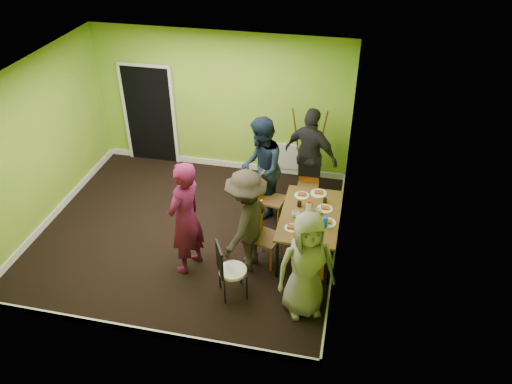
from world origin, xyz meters
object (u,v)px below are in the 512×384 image
chair_back_end (309,172)px  person_back_end (311,156)px  blue_bottle (325,222)px  person_left_near (246,222)px  chair_left_far (268,194)px  orange_bottle (311,203)px  person_left_far (261,169)px  dining_table (310,217)px  chair_front_end (308,269)px  person_standing (185,219)px  chair_left_near (262,231)px  thermos (309,208)px  person_front_end (306,265)px  easel (308,148)px  chair_bentwood (228,268)px

chair_back_end → person_back_end: (-0.01, 0.17, 0.23)m
blue_bottle → person_left_near: 1.17m
chair_left_far → person_back_end: size_ratio=0.53×
chair_back_end → orange_bottle: 1.14m
chair_back_end → person_left_far: person_left_far is taller
dining_table → chair_front_end: size_ratio=1.54×
person_standing → person_left_far: person_standing is taller
chair_left_near → thermos: chair_left_near is taller
dining_table → chair_left_far: size_ratio=1.56×
thermos → person_left_far: 1.26m
blue_bottle → thermos: bearing=133.7°
person_back_end → person_front_end: 2.80m
dining_table → chair_back_end: bearing=97.6°
dining_table → thermos: 0.16m
person_front_end → chair_left_near: bearing=108.3°
blue_bottle → orange_bottle: 0.59m
thermos → person_front_end: bearing=-84.1°
person_left_near → person_back_end: (0.70, 2.06, 0.05)m
thermos → easel: bearing=97.5°
chair_left_near → blue_bottle: 0.99m
person_front_end → chair_back_end: bearing=73.3°
easel → blue_bottle: bearing=-76.5°
chair_back_end → blue_bottle: size_ratio=5.30×
dining_table → chair_left_far: bearing=138.6°
dining_table → chair_left_far: 1.07m
dining_table → person_front_end: person_front_end is taller
dining_table → chair_left_near: size_ratio=1.50×
blue_bottle → person_back_end: 1.86m
chair_left_near → chair_back_end: (0.51, 1.71, 0.11)m
chair_bentwood → orange_bottle: bearing=117.2°
chair_bentwood → person_back_end: 2.88m
person_left_far → person_left_near: bearing=-7.3°
chair_bentwood → person_front_end: bearing=58.8°
chair_back_end → blue_bottle: bearing=103.3°
chair_left_far → chair_bentwood: bearing=3.7°
thermos → person_left_far: size_ratio=0.11×
thermos → person_back_end: bearing=95.9°
chair_left_far → person_left_far: person_left_far is taller
dining_table → person_back_end: person_back_end is taller
chair_front_end → blue_bottle: size_ratio=5.39×
dining_table → blue_bottle: (0.25, -0.27, 0.14)m
chair_bentwood → orange_bottle: size_ratio=11.29×
person_standing → person_left_far: (0.80, 1.63, -0.01)m
chair_bentwood → chair_back_end: bearing=133.6°
thermos → chair_left_far: bearing=138.5°
chair_left_near → orange_bottle: size_ratio=12.13×
easel → orange_bottle: (0.26, -1.74, -0.02)m
orange_bottle → person_left_near: 1.15m
chair_front_end → person_back_end: (-0.30, 2.56, 0.36)m
chair_bentwood → blue_bottle: (1.26, 0.92, 0.33)m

